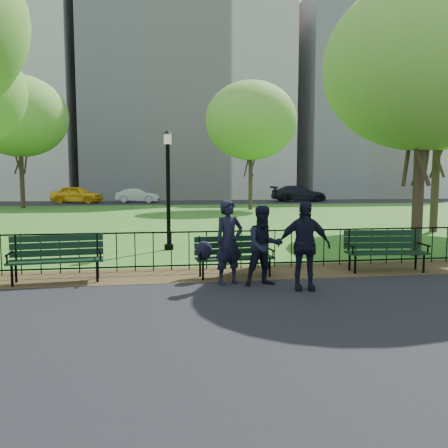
{
  "coord_description": "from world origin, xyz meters",
  "views": [
    {
      "loc": [
        -1.67,
        -7.77,
        2.0
      ],
      "look_at": [
        -0.27,
        1.5,
        1.1
      ],
      "focal_mm": 35.0,
      "sensor_mm": 36.0,
      "label": 1
    }
  ],
  "objects": [
    {
      "name": "park_bench_left_a",
      "position": [
        -3.7,
        1.24,
        0.58
      ],
      "size": [
        1.84,
        0.73,
        1.02
      ],
      "rotation": [
        0.0,
        0.0,
        0.1
      ],
      "color": "black",
      "rests_on": "ground"
    },
    {
      "name": "park_bench_right_a",
      "position": [
        3.32,
        1.23,
        0.57
      ],
      "size": [
        1.81,
        0.7,
        1.0
      ],
      "rotation": [
        0.0,
        0.0,
        -0.09
      ],
      "color": "black",
      "rests_on": "ground"
    },
    {
      "name": "asphalt_path",
      "position": [
        0.0,
        -3.4,
        0.01
      ],
      "size": [
        60.0,
        9.2,
        0.01
      ],
      "primitive_type": "cube",
      "color": "black",
      "rests_on": "ground"
    },
    {
      "name": "park_bench_main",
      "position": [
        -0.36,
        1.12,
        0.57
      ],
      "size": [
        1.69,
        0.64,
        0.93
      ],
      "rotation": [
        0.0,
        0.0,
        0.08
      ],
      "color": "black",
      "rests_on": "ground"
    },
    {
      "name": "dirt_strip",
      "position": [
        0.0,
        1.5,
        0.01
      ],
      "size": [
        60.0,
        1.6,
        0.01
      ],
      "primitive_type": "cube",
      "color": "#3A2D18",
      "rests_on": "ground"
    },
    {
      "name": "ground",
      "position": [
        0.0,
        0.0,
        0.0
      ],
      "size": [
        120.0,
        120.0,
        0.0
      ],
      "primitive_type": "plane",
      "color": "#26671B"
    },
    {
      "name": "tree_near_e",
      "position": [
        5.23,
        3.04,
        5.03
      ],
      "size": [
        5.2,
        5.2,
        7.25
      ],
      "color": "#2D2116",
      "rests_on": "ground"
    },
    {
      "name": "sedan_dark",
      "position": [
        12.4,
        34.76,
        0.82
      ],
      "size": [
        5.6,
        2.33,
        1.62
      ],
      "primitive_type": "imported",
      "rotation": [
        0.0,
        0.0,
        1.56
      ],
      "color": "black",
      "rests_on": "far_street"
    },
    {
      "name": "far_street",
      "position": [
        0.0,
        35.0,
        0.01
      ],
      "size": [
        70.0,
        9.0,
        0.01
      ],
      "primitive_type": "cube",
      "color": "black",
      "rests_on": "ground"
    },
    {
      "name": "taxi",
      "position": [
        -9.24,
        35.02,
        0.82
      ],
      "size": [
        5.12,
        3.19,
        1.63
      ],
      "primitive_type": "imported",
      "rotation": [
        0.0,
        0.0,
        1.28
      ],
      "color": "yellow",
      "rests_on": "far_street"
    },
    {
      "name": "person_right",
      "position": [
        0.98,
        -0.11,
        0.84
      ],
      "size": [
        1.02,
        0.56,
        1.65
      ],
      "primitive_type": "imported",
      "rotation": [
        0.0,
        0.0,
        -0.17
      ],
      "color": "black",
      "rests_on": "asphalt_path"
    },
    {
      "name": "person_mid",
      "position": [
        0.33,
        0.32,
        0.78
      ],
      "size": [
        0.79,
        0.48,
        1.54
      ],
      "primitive_type": "imported",
      "rotation": [
        0.0,
        0.0,
        0.12
      ],
      "color": "black",
      "rests_on": "asphalt_path"
    },
    {
      "name": "iron_fence",
      "position": [
        0.0,
        2.0,
        0.5
      ],
      "size": [
        24.06,
        0.06,
        1.0
      ],
      "color": "black",
      "rests_on": "ground"
    },
    {
      "name": "tree_far_w",
      "position": [
        -11.88,
        27.4,
        6.9
      ],
      "size": [
        7.13,
        7.13,
        9.93
      ],
      "color": "#2D2116",
      "rests_on": "ground"
    },
    {
      "name": "sedan_silver",
      "position": [
        -3.58,
        34.9,
        0.69
      ],
      "size": [
        4.29,
        2.16,
        1.35
      ],
      "primitive_type": "imported",
      "rotation": [
        0.0,
        0.0,
        1.38
      ],
      "color": "#A8ABB0",
      "rests_on": "far_street"
    },
    {
      "name": "tree_mid_e",
      "position": [
        9.3,
        8.28,
        5.77
      ],
      "size": [
        5.96,
        5.96,
        8.31
      ],
      "color": "#2D2116",
      "rests_on": "ground"
    },
    {
      "name": "person_left",
      "position": [
        -0.32,
        0.53,
        0.84
      ],
      "size": [
        0.7,
        0.58,
        1.65
      ],
      "primitive_type": "imported",
      "rotation": [
        0.0,
        0.0,
        0.37
      ],
      "color": "black",
      "rests_on": "asphalt_path"
    },
    {
      "name": "apartment_mid",
      "position": [
        2.0,
        48.0,
        15.0
      ],
      "size": [
        24.0,
        15.0,
        30.0
      ],
      "primitive_type": "cube",
      "color": "#BCB6AC",
      "rests_on": "ground"
    },
    {
      "name": "lamppost",
      "position": [
        -1.38,
        5.15,
        1.9
      ],
      "size": [
        0.31,
        0.31,
        3.5
      ],
      "color": "black",
      "rests_on": "ground"
    },
    {
      "name": "apartment_east",
      "position": [
        26.0,
        48.0,
        12.0
      ],
      "size": [
        20.0,
        15.0,
        24.0
      ],
      "primitive_type": "cube",
      "color": "beige",
      "rests_on": "ground"
    },
    {
      "name": "tree_far_e",
      "position": [
        4.95,
        23.28,
        6.34
      ],
      "size": [
        6.55,
        6.55,
        9.14
      ],
      "color": "#2D2116",
      "rests_on": "ground"
    }
  ]
}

